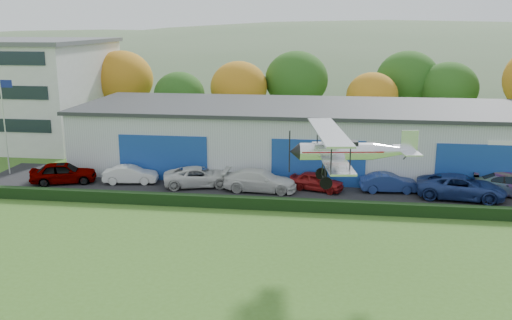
# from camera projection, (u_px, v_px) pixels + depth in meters

# --- Properties ---
(apron) EXTENTS (48.00, 9.00, 0.05)m
(apron) POSITION_uv_depth(u_px,v_px,m) (290.00, 189.00, 41.54)
(apron) COLOR black
(apron) RESTS_ON ground
(hedge) EXTENTS (46.00, 0.60, 0.80)m
(hedge) POSITION_uv_depth(u_px,v_px,m) (285.00, 204.00, 36.83)
(hedge) COLOR black
(hedge) RESTS_ON ground
(hangar) EXTENTS (40.60, 12.60, 5.30)m
(hangar) POSITION_uv_depth(u_px,v_px,m) (320.00, 136.00, 47.35)
(hangar) COLOR #B2B7BC
(hangar) RESTS_ON ground
(office_block) EXTENTS (20.60, 15.60, 10.40)m
(office_block) POSITION_uv_depth(u_px,v_px,m) (3.00, 90.00, 57.81)
(office_block) COLOR silver
(office_block) RESTS_ON ground
(flagpole) EXTENTS (1.05, 0.10, 8.00)m
(flagpole) POSITION_uv_depth(u_px,v_px,m) (5.00, 117.00, 44.35)
(flagpole) COLOR silver
(flagpole) RESTS_ON ground
(tree_belt) EXTENTS (75.70, 13.22, 10.12)m
(tree_belt) POSITION_uv_depth(u_px,v_px,m) (285.00, 85.00, 59.34)
(tree_belt) COLOR #3D2614
(tree_belt) RESTS_ON ground
(distant_hills) EXTENTS (430.00, 196.00, 56.00)m
(distant_hills) POSITION_uv_depth(u_px,v_px,m) (295.00, 112.00, 160.09)
(distant_hills) COLOR #4C6642
(distant_hills) RESTS_ON ground
(car_0) EXTENTS (5.23, 3.41, 1.66)m
(car_0) POSITION_uv_depth(u_px,v_px,m) (63.00, 173.00, 42.73)
(car_0) COLOR gray
(car_0) RESTS_ON apron
(car_1) EXTENTS (4.25, 1.99, 1.35)m
(car_1) POSITION_uv_depth(u_px,v_px,m) (131.00, 175.00, 42.78)
(car_1) COLOR silver
(car_1) RESTS_ON apron
(car_2) EXTENTS (5.73, 3.72, 1.47)m
(car_2) POSITION_uv_depth(u_px,v_px,m) (199.00, 177.00, 41.97)
(car_2) COLOR silver
(car_2) RESTS_ON apron
(car_3) EXTENTS (5.47, 2.41, 1.56)m
(car_3) POSITION_uv_depth(u_px,v_px,m) (260.00, 180.00, 40.81)
(car_3) COLOR silver
(car_3) RESTS_ON apron
(car_4) EXTENTS (4.27, 2.77, 1.35)m
(car_4) POSITION_uv_depth(u_px,v_px,m) (317.00, 181.00, 40.99)
(car_4) COLOR maroon
(car_4) RESTS_ON apron
(car_5) EXTENTS (4.27, 1.80, 1.37)m
(car_5) POSITION_uv_depth(u_px,v_px,m) (389.00, 183.00, 40.58)
(car_5) COLOR navy
(car_5) RESTS_ON apron
(car_6) EXTENTS (6.33, 3.53, 1.67)m
(car_6) POSITION_uv_depth(u_px,v_px,m) (461.00, 187.00, 39.01)
(car_6) COLOR navy
(car_6) RESTS_ON apron
(biplane) EXTENTS (6.49, 7.43, 2.76)m
(biplane) POSITION_uv_depth(u_px,v_px,m) (347.00, 150.00, 27.80)
(biplane) COLOR silver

